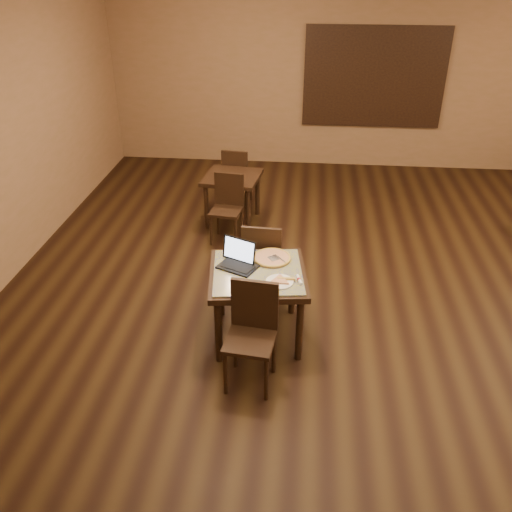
# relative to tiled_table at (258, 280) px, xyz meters

# --- Properties ---
(ground) EXTENTS (10.00, 10.00, 0.00)m
(ground) POSITION_rel_tiled_table_xyz_m (0.97, 0.11, -0.66)
(ground) COLOR black
(ground) RESTS_ON ground
(wall_back) EXTENTS (8.00, 0.02, 3.00)m
(wall_back) POSITION_rel_tiled_table_xyz_m (0.97, 5.11, 0.84)
(wall_back) COLOR #8B6446
(wall_back) RESTS_ON ground
(ceiling) EXTENTS (8.00, 10.00, 0.02)m
(ceiling) POSITION_rel_tiled_table_xyz_m (0.97, 0.11, 2.34)
(ceiling) COLOR silver
(ceiling) RESTS_ON wall_back
(mural) EXTENTS (2.34, 0.05, 1.64)m
(mural) POSITION_rel_tiled_table_xyz_m (1.47, 5.07, 0.89)
(mural) COLOR #245D85
(mural) RESTS_ON wall_back
(tiled_table) EXTENTS (1.03, 1.03, 0.76)m
(tiled_table) POSITION_rel_tiled_table_xyz_m (0.00, 0.00, 0.00)
(tiled_table) COLOR black
(tiled_table) RESTS_ON ground
(chair_main_near) EXTENTS (0.47, 0.47, 0.98)m
(chair_main_near) POSITION_rel_tiled_table_xyz_m (0.01, -0.61, -0.11)
(chair_main_near) COLOR black
(chair_main_near) RESTS_ON ground
(chair_main_far) EXTENTS (0.44, 0.44, 0.97)m
(chair_main_far) POSITION_rel_tiled_table_xyz_m (-0.01, 0.62, -0.11)
(chair_main_far) COLOR black
(chair_main_far) RESTS_ON ground
(laptop) EXTENTS (0.43, 0.41, 0.24)m
(laptop) POSITION_rel_tiled_table_xyz_m (-0.20, 0.11, 0.17)
(laptop) COLOR black
(laptop) RESTS_ON tiled_table
(plate) EXTENTS (0.26, 0.26, 0.01)m
(plate) POSITION_rel_tiled_table_xyz_m (0.22, -0.18, 0.11)
(plate) COLOR white
(plate) RESTS_ON tiled_table
(pizza_slice) EXTENTS (0.21, 0.21, 0.02)m
(pizza_slice) POSITION_rel_tiled_table_xyz_m (0.22, -0.18, 0.13)
(pizza_slice) COLOR beige
(pizza_slice) RESTS_ON plate
(pizza_pan) EXTENTS (0.33, 0.33, 0.01)m
(pizza_pan) POSITION_rel_tiled_table_xyz_m (0.12, 0.24, 0.11)
(pizza_pan) COLOR silver
(pizza_pan) RESTS_ON tiled_table
(pizza_whole) EXTENTS (0.38, 0.38, 0.03)m
(pizza_whole) POSITION_rel_tiled_table_xyz_m (0.12, 0.24, 0.12)
(pizza_whole) COLOR beige
(pizza_whole) RESTS_ON pizza_pan
(spatula) EXTENTS (0.23, 0.26, 0.01)m
(spatula) POSITION_rel_tiled_table_xyz_m (0.14, 0.22, 0.13)
(spatula) COLOR silver
(spatula) RESTS_ON pizza_whole
(napkin_roll) EXTENTS (0.07, 0.15, 0.04)m
(napkin_roll) POSITION_rel_tiled_table_xyz_m (0.40, -0.14, 0.12)
(napkin_roll) COLOR white
(napkin_roll) RESTS_ON tiled_table
(other_table_b) EXTENTS (0.83, 0.83, 0.70)m
(other_table_b) POSITION_rel_tiled_table_xyz_m (-0.61, 2.60, -0.08)
(other_table_b) COLOR black
(other_table_b) RESTS_ON ground
(other_table_b_chair_near) EXTENTS (0.43, 0.43, 0.90)m
(other_table_b_chair_near) POSITION_rel_tiled_table_xyz_m (-0.60, 2.07, -0.15)
(other_table_b_chair_near) COLOR black
(other_table_b_chair_near) RESTS_ON ground
(other_table_b_chair_far) EXTENTS (0.43, 0.43, 0.90)m
(other_table_b_chair_far) POSITION_rel_tiled_table_xyz_m (-0.62, 3.12, -0.15)
(other_table_b_chair_far) COLOR black
(other_table_b_chair_far) RESTS_ON ground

